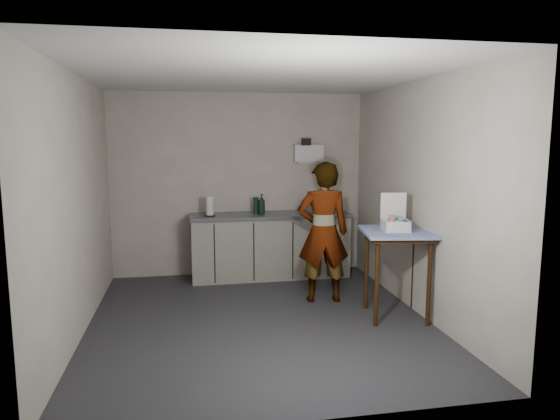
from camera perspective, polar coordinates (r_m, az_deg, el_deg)
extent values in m
plane|color=#2C2C31|center=(5.55, -2.38, -12.47)|extent=(4.00, 4.00, 0.00)
cube|color=#B9AEA1|center=(7.20, -4.69, 2.92)|extent=(3.60, 0.02, 2.60)
cube|color=#B9AEA1|center=(5.76, 15.45, 1.33)|extent=(0.02, 4.00, 2.60)
cube|color=#B9AEA1|center=(5.30, -22.02, 0.44)|extent=(0.02, 4.00, 2.60)
cube|color=white|center=(5.23, -2.55, 15.16)|extent=(3.60, 4.00, 0.01)
cube|color=black|center=(7.20, -1.14, -7.27)|extent=(2.20, 0.52, 0.08)
cube|color=#AFA99C|center=(7.10, -1.15, -4.24)|extent=(2.20, 0.58, 0.86)
cube|color=#52555C|center=(7.02, -1.16, -0.61)|extent=(2.24, 0.62, 0.05)
cube|color=black|center=(6.74, -7.49, -4.99)|extent=(0.02, 0.01, 0.80)
cube|color=black|center=(6.78, -3.00, -4.84)|extent=(0.02, 0.01, 0.80)
cube|color=black|center=(6.87, 1.48, -4.66)|extent=(0.01, 0.01, 0.80)
cube|color=black|center=(7.00, 5.74, -4.46)|extent=(0.02, 0.01, 0.80)
cube|color=white|center=(7.27, 3.24, 6.54)|extent=(0.42, 0.16, 0.24)
cube|color=white|center=(7.33, 3.14, 5.45)|extent=(0.30, 0.06, 0.04)
cube|color=black|center=(7.18, 3.02, 7.79)|extent=(0.14, 0.02, 0.10)
cylinder|color=#36200C|center=(5.35, 10.99, -8.39)|extent=(0.05, 0.05, 0.89)
cylinder|color=#36200C|center=(5.49, 16.67, -8.16)|extent=(0.05, 0.05, 0.89)
cylinder|color=#36200C|center=(5.87, 9.85, -6.87)|extent=(0.05, 0.05, 0.89)
cylinder|color=#36200C|center=(6.00, 15.06, -6.71)|extent=(0.05, 0.05, 0.89)
cube|color=#36200C|center=(5.56, 13.30, -2.86)|extent=(0.76, 0.76, 0.04)
cube|color=#1B31A3|center=(5.56, 13.31, -2.47)|extent=(0.86, 0.86, 0.03)
imported|color=#B2A593|center=(5.99, 4.96, -2.55)|extent=(0.66, 0.47, 1.69)
imported|color=black|center=(6.98, -2.13, 0.70)|extent=(0.15, 0.15, 0.28)
cylinder|color=red|center=(7.03, -2.11, 0.18)|extent=(0.07, 0.07, 0.14)
cylinder|color=black|center=(6.97, -2.77, 0.51)|extent=(0.07, 0.07, 0.24)
cylinder|color=black|center=(6.86, -8.01, -0.62)|extent=(0.15, 0.15, 0.01)
cylinder|color=white|center=(6.84, -8.04, 0.49)|extent=(0.10, 0.10, 0.25)
cube|color=silver|center=(7.15, 5.01, -0.20)|extent=(0.37, 0.28, 0.02)
cylinder|color=silver|center=(6.97, 3.96, 0.68)|extent=(0.01, 0.01, 0.24)
cylinder|color=silver|center=(7.06, 6.59, 0.74)|extent=(0.01, 0.01, 0.24)
cylinder|color=silver|center=(7.20, 3.48, 0.92)|extent=(0.01, 0.01, 0.24)
cylinder|color=silver|center=(7.29, 6.03, 0.98)|extent=(0.01, 0.01, 0.24)
cylinder|color=white|center=(7.11, 4.30, 0.67)|extent=(0.05, 0.20, 0.20)
cylinder|color=white|center=(7.13, 4.87, 0.68)|extent=(0.05, 0.20, 0.20)
cylinder|color=white|center=(7.15, 5.45, 0.69)|extent=(0.05, 0.20, 0.20)
cube|color=white|center=(5.55, 13.07, -2.25)|extent=(0.33, 0.33, 0.01)
cube|color=white|center=(5.41, 13.41, -1.91)|extent=(0.28, 0.06, 0.10)
cube|color=white|center=(5.67, 12.78, -1.43)|extent=(0.28, 0.06, 0.10)
cube|color=white|center=(5.51, 11.71, -1.67)|extent=(0.06, 0.28, 0.10)
cube|color=white|center=(5.57, 14.45, -1.65)|extent=(0.06, 0.28, 0.10)
cube|color=white|center=(5.65, 12.83, 0.52)|extent=(0.28, 0.06, 0.28)
cylinder|color=white|center=(5.54, 13.09, -1.66)|extent=(0.19, 0.19, 0.10)
sphere|color=#FA5C95|center=(5.48, 12.71, -1.00)|extent=(0.06, 0.06, 0.06)
sphere|color=#5DA5FF|center=(5.50, 13.67, -1.00)|extent=(0.06, 0.06, 0.06)
sphere|color=#52C85C|center=(5.57, 13.00, -0.87)|extent=(0.06, 0.06, 0.06)
sphere|color=#FA5C95|center=(5.56, 12.59, -0.87)|extent=(0.06, 0.06, 0.06)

